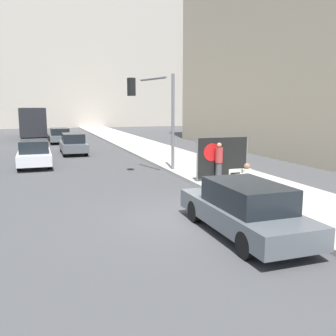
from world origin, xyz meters
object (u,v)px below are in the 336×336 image
car_on_road_distant (60,136)px  city_bus_on_road (33,120)px  protest_banner (222,158)px  car_on_road_midblock (73,144)px  seated_protester (247,179)px  parked_car_curbside (244,209)px  jogger_on_sidewalk (219,162)px  traffic_light_pole (157,106)px  car_on_road_nearest (34,153)px

car_on_road_distant → city_bus_on_road: city_bus_on_road is taller
protest_banner → car_on_road_midblock: bearing=112.0°
seated_protester → parked_car_curbside: size_ratio=0.26×
car_on_road_midblock → seated_protester: bearing=-73.7°
car_on_road_midblock → car_on_road_distant: size_ratio=1.07×
car_on_road_distant → city_bus_on_road: bearing=107.0°
jogger_on_sidewalk → protest_banner: size_ratio=0.68×
seated_protester → jogger_on_sidewalk: size_ratio=0.71×
seated_protester → traffic_light_pole: bearing=95.1°
traffic_light_pole → city_bus_on_road: traffic_light_pole is taller
seated_protester → jogger_on_sidewalk: (0.30, 2.90, 0.21)m
car_on_road_nearest → jogger_on_sidewalk: bearing=-46.3°
protest_banner → city_bus_on_road: size_ratio=0.22×
car_on_road_midblock → traffic_light_pole: bearing=-71.7°
seated_protester → city_bus_on_road: 33.54m
jogger_on_sidewalk → car_on_road_distant: 22.76m
car_on_road_nearest → car_on_road_midblock: bearing=63.3°
parked_car_curbside → car_on_road_nearest: car_on_road_nearest is taller
seated_protester → car_on_road_nearest: 13.27m
jogger_on_sidewalk → car_on_road_nearest: 11.20m
car_on_road_nearest → car_on_road_distant: (2.21, 13.97, -0.05)m
city_bus_on_road → traffic_light_pole: bearing=-77.0°
traffic_light_pole → parked_car_curbside: traffic_light_pole is taller
car_on_road_distant → city_bus_on_road: size_ratio=0.39×
city_bus_on_road → car_on_road_distant: bearing=-73.0°
city_bus_on_road → car_on_road_midblock: bearing=-80.3°
seated_protester → traffic_light_pole: 7.01m
jogger_on_sidewalk → protest_banner: bearing=-118.6°
jogger_on_sidewalk → city_bus_on_road: city_bus_on_road is taller
car_on_road_distant → city_bus_on_road: 8.12m
parked_car_curbside → car_on_road_distant: bearing=96.4°
protest_banner → traffic_light_pole: (-2.03, 3.24, 2.31)m
parked_car_curbside → car_on_road_distant: 28.45m
car_on_road_midblock → city_bus_on_road: size_ratio=0.41×
car_on_road_midblock → city_bus_on_road: city_bus_on_road is taller
jogger_on_sidewalk → car_on_road_midblock: (-5.07, 13.39, -0.28)m
traffic_light_pole → city_bus_on_road: 27.08m
parked_car_curbside → car_on_road_midblock: 19.77m
car_on_road_midblock → car_on_road_distant: bearing=93.0°
car_on_road_nearest → car_on_road_midblock: size_ratio=1.00×
car_on_road_nearest → car_on_road_midblock: 5.91m
seated_protester → car_on_road_distant: size_ratio=0.27×
city_bus_on_road → parked_car_curbside: bearing=-81.3°
traffic_light_pole → car_on_road_midblock: (-3.30, 9.96, -2.73)m
protest_banner → city_bus_on_road: (-8.13, 29.57, 0.72)m
protest_banner → traffic_light_pole: 4.47m
traffic_light_pole → car_on_road_distant: 19.22m
car_on_road_nearest → city_bus_on_road: 21.68m
traffic_light_pole → car_on_road_nearest: size_ratio=1.04×
jogger_on_sidewalk → seated_protester: bearing=110.3°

